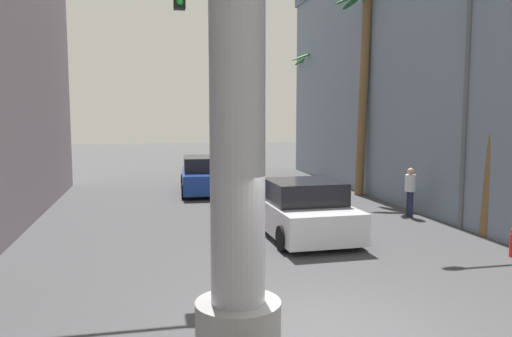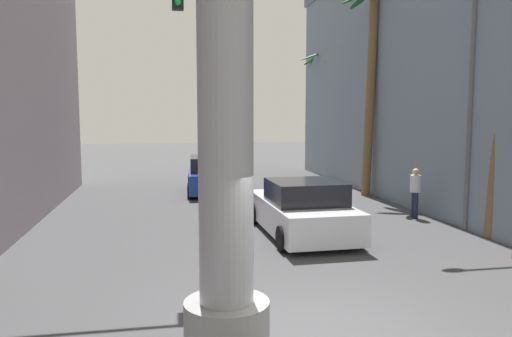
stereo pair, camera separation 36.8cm
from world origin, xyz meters
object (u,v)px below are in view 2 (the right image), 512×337
car_far (210,175)px  palm_tree_mid_right (371,74)px  street_lamp (457,80)px  pedestrian_mid_right (415,189)px  car_lead (302,210)px  palm_tree_near_right (507,55)px  palm_tree_far_right (326,98)px  traffic_light_mast (32,56)px

car_far → palm_tree_mid_right: bearing=-17.5°
street_lamp → pedestrian_mid_right: size_ratio=4.34×
car_lead → palm_tree_mid_right: bearing=53.4°
street_lamp → palm_tree_near_right: (0.74, -1.08, 0.60)m
pedestrian_mid_right → palm_tree_mid_right: bearing=85.1°
palm_tree_far_right → palm_tree_mid_right: 8.00m
street_lamp → pedestrian_mid_right: street_lamp is taller
car_lead → palm_tree_near_right: bearing=-14.8°
street_lamp → palm_tree_mid_right: bearing=87.8°
palm_tree_far_right → pedestrian_mid_right: palm_tree_far_right is taller
street_lamp → car_far: bearing=125.7°
car_far → pedestrian_mid_right: size_ratio=2.81×
palm_tree_far_right → palm_tree_mid_right: palm_tree_mid_right is taller
street_lamp → car_lead: (-4.41, 0.28, -3.60)m
palm_tree_far_right → palm_tree_near_right: (-0.28, -15.57, 0.61)m
palm_tree_near_right → palm_tree_far_right: bearing=89.0°
car_far → palm_tree_far_right: palm_tree_far_right is taller
street_lamp → palm_tree_near_right: size_ratio=0.81×
car_far → pedestrian_mid_right: pedestrian_mid_right is taller
palm_tree_far_right → palm_tree_mid_right: (-0.77, -7.93, 0.73)m
car_lead → car_far: (-1.76, 8.31, 0.03)m
car_far → palm_tree_far_right: (7.18, 5.91, 3.56)m
street_lamp → palm_tree_mid_right: palm_tree_mid_right is taller
car_lead → palm_tree_mid_right: size_ratio=0.56×
street_lamp → traffic_light_mast: 10.95m
palm_tree_far_right → car_lead: bearing=-110.9°
traffic_light_mast → car_far: size_ratio=1.41×
street_lamp → pedestrian_mid_right: 3.85m
street_lamp → traffic_light_mast: bearing=-169.4°
street_lamp → palm_tree_mid_right: size_ratio=0.84×
car_lead → palm_tree_mid_right: palm_tree_mid_right is taller
palm_tree_mid_right → car_far: bearing=162.5°
palm_tree_mid_right → pedestrian_mid_right: bearing=-94.9°
street_lamp → car_lead: bearing=176.4°
traffic_light_mast → palm_tree_mid_right: 13.96m
palm_tree_mid_right → palm_tree_near_right: bearing=-86.4°
street_lamp → car_lead: size_ratio=1.50×
street_lamp → car_far: street_lamp is taller
car_far → palm_tree_far_right: size_ratio=0.64×
palm_tree_mid_right → palm_tree_near_right: (0.48, -7.64, -0.12)m
traffic_light_mast → pedestrian_mid_right: traffic_light_mast is taller
traffic_light_mast → palm_tree_far_right: 20.28m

